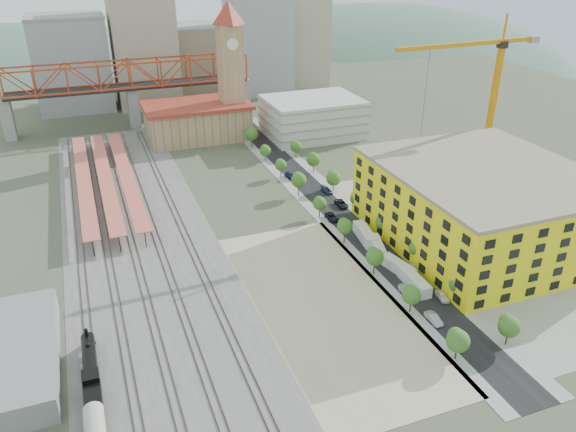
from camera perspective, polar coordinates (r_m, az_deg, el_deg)
name	(u,v)px	position (r m, az deg, el deg)	size (l,w,h in m)	color
ground	(289,232)	(142.21, 0.14, -1.66)	(400.00, 400.00, 0.00)	#474C38
ballast_strip	(136,226)	(150.66, -15.21, -0.95)	(36.00, 165.00, 0.06)	#605E59
dirt_lot	(326,303)	(116.14, 3.88, -8.84)	(28.00, 67.00, 0.06)	tan
street_asphalt	(323,200)	(160.15, 3.58, 1.67)	(12.00, 170.00, 0.06)	black
sidewalk_west	(305,203)	(158.15, 1.75, 1.38)	(3.00, 170.00, 0.04)	gray
sidewalk_east	(340,197)	(162.32, 5.35, 1.95)	(3.00, 170.00, 0.04)	gray
construction_pad	(486,237)	(148.28, 19.52, -2.06)	(50.00, 90.00, 0.06)	gray
rail_tracks	(129,226)	(150.51, -15.89, -1.02)	(26.56, 160.00, 0.18)	#382B23
platform_canopies	(105,176)	(174.02, -18.10, 3.86)	(16.00, 80.00, 4.12)	#D65952
station_hall	(197,120)	(211.87, -9.20, 9.57)	(38.00, 24.00, 13.10)	tan
clock_tower	(230,58)	(207.67, -5.90, 15.69)	(12.00, 12.00, 52.00)	tan
parking_garage	(313,117)	(212.50, 2.52, 10.02)	(34.00, 26.00, 14.00)	silver
truss_bridge	(130,78)	(228.18, -15.75, 13.32)	(94.00, 9.60, 25.60)	gray
construction_building	(482,205)	(142.44, 19.14, 1.05)	(44.60, 50.60, 18.80)	#FFF215
street_trees	(338,214)	(152.02, 5.11, 0.18)	(15.40, 124.40, 8.00)	#2F5B1B
skyline	(193,46)	(268.35, -9.65, 16.62)	(133.00, 46.00, 60.00)	#9EA0A3
distant_hills	(220,161)	(414.54, -6.89, 5.55)	(647.00, 264.00, 227.00)	#4C6B59
locomotive	(91,371)	(102.77, -19.40, -14.66)	(2.72, 20.99, 5.25)	black
tower_crane	(487,85)	(168.96, 19.57, 12.41)	(45.94, 3.69, 49.03)	orange
site_trailer_a	(414,282)	(123.03, 12.71, -6.54)	(2.62, 9.94, 2.72)	silver
site_trailer_b	(398,267)	(127.66, 11.14, -5.10)	(2.46, 9.37, 2.56)	silver
site_trailer_c	(377,247)	(134.84, 9.01, -3.10)	(2.41, 9.16, 2.51)	silver
site_trailer_d	(365,235)	(139.43, 7.80, -1.88)	(2.74, 10.41, 2.85)	silver
car_0	(406,291)	(120.70, 11.91, -7.47)	(1.90, 4.73, 1.61)	silver
car_1	(434,319)	(114.06, 14.58, -10.06)	(1.60, 4.59, 1.51)	#9D9CA1
car_2	(332,217)	(148.67, 4.45, -0.12)	(2.37, 5.14, 1.43)	black
car_3	(290,176)	(174.25, 0.23, 4.08)	(1.95, 4.79, 1.39)	navy
car_4	(442,296)	(120.92, 15.40, -7.88)	(1.75, 4.34, 1.48)	white
car_5	(412,268)	(128.85, 12.45, -5.23)	(1.45, 4.16, 1.37)	#9E9DA2
car_6	(341,204)	(156.27, 5.45, 1.24)	(2.50, 5.41, 1.50)	black
car_7	(327,190)	(164.50, 3.94, 2.62)	(2.00, 4.91, 1.43)	navy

